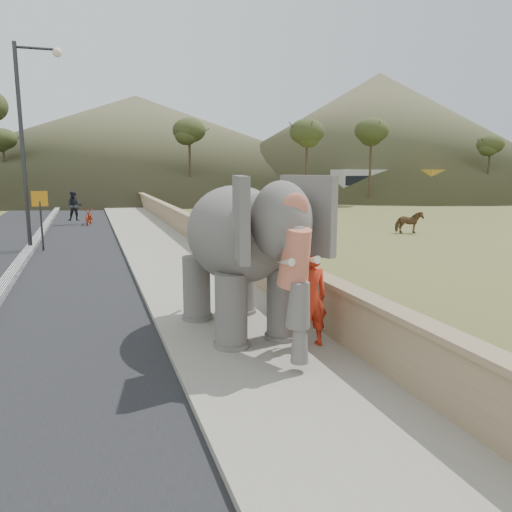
{
  "coord_description": "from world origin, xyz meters",
  "views": [
    {
      "loc": [
        -2.7,
        -9.98,
        3.32
      ],
      "look_at": [
        0.2,
        -1.37,
        1.7
      ],
      "focal_mm": 35.0,
      "sensor_mm": 36.0,
      "label": 1
    }
  ],
  "objects_px": {
    "cow": "(409,222)",
    "elephant_and_man": "(238,255)",
    "motorcyclist": "(83,212)",
    "lamppost": "(30,127)"
  },
  "relations": [
    {
      "from": "motorcyclist",
      "to": "lamppost",
      "type": "bearing_deg",
      "value": -100.46
    },
    {
      "from": "lamppost",
      "to": "cow",
      "type": "xyz_separation_m",
      "value": [
        17.38,
        -0.35,
        -4.31
      ]
    },
    {
      "from": "cow",
      "to": "elephant_and_man",
      "type": "height_order",
      "value": "elephant_and_man"
    },
    {
      "from": "lamppost",
      "to": "motorcyclist",
      "type": "distance_m",
      "value": 10.03
    },
    {
      "from": "motorcyclist",
      "to": "cow",
      "type": "bearing_deg",
      "value": -30.76
    },
    {
      "from": "cow",
      "to": "motorcyclist",
      "type": "bearing_deg",
      "value": 73.08
    },
    {
      "from": "cow",
      "to": "elephant_and_man",
      "type": "distance_m",
      "value": 17.62
    },
    {
      "from": "cow",
      "to": "elephant_and_man",
      "type": "xyz_separation_m",
      "value": [
        -12.67,
        -12.2,
        1.07
      ]
    },
    {
      "from": "lamppost",
      "to": "elephant_and_man",
      "type": "bearing_deg",
      "value": -69.44
    },
    {
      "from": "elephant_and_man",
      "to": "cow",
      "type": "bearing_deg",
      "value": 43.91
    }
  ]
}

